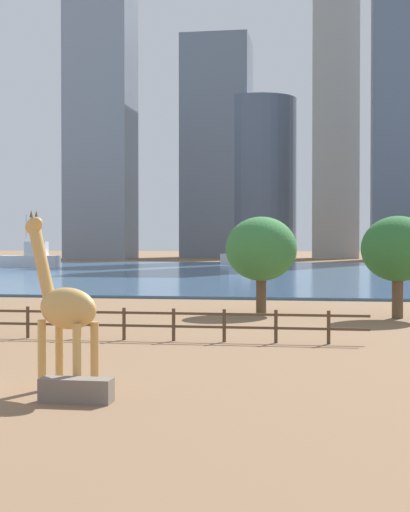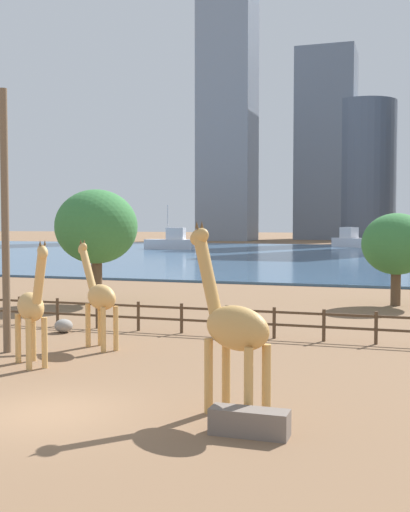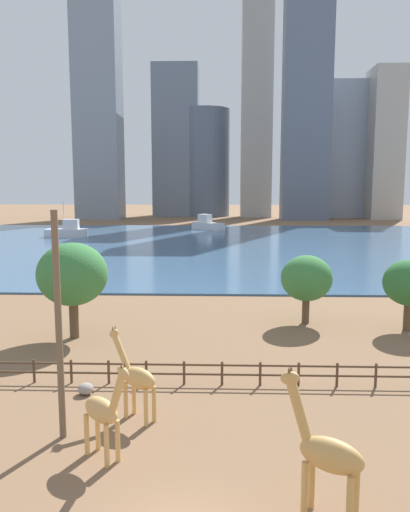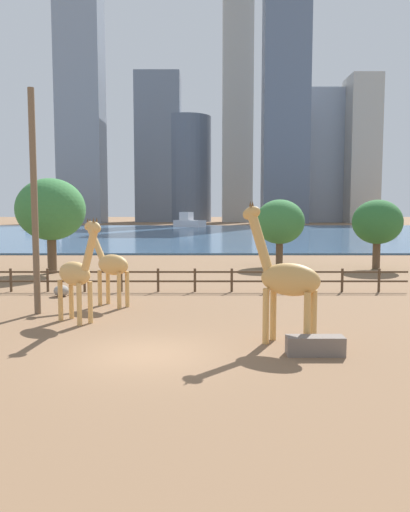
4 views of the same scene
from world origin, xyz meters
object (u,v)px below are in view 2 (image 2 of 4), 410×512
object	(u,v)px
giraffe_companion	(233,326)
feeding_trough	(249,422)
tree_center_broad	(396,244)
giraffe_tall	(32,307)
giraffe_young	(99,297)
boat_ferry	(352,240)
tree_left_large	(96,227)
boat_sailboat	(171,242)
boulder_by_pole	(64,326)
utility_pole	(5,222)

from	to	relation	value
giraffe_companion	feeding_trough	xyz separation A→B (m)	(0.75, -1.26, -1.95)
tree_center_broad	giraffe_tall	bearing A→B (deg)	-119.04
giraffe_young	boat_ferry	world-z (taller)	giraffe_young
giraffe_companion	tree_left_large	distance (m)	23.41
feeding_trough	giraffe_tall	bearing A→B (deg)	152.25
feeding_trough	boat_sailboat	bearing A→B (deg)	112.14
giraffe_tall	feeding_trough	bearing A→B (deg)	13.03
tree_left_large	feeding_trough	bearing A→B (deg)	-54.48
giraffe_young	boulder_by_pole	world-z (taller)	giraffe_young
feeding_trough	tree_left_large	size ratio (longest dim) A/B	0.27
boat_ferry	giraffe_tall	bearing A→B (deg)	-50.05
giraffe_young	tree_center_broad	bearing A→B (deg)	-85.97
utility_pole	boulder_by_pole	xyz separation A→B (m)	(-0.23, 4.39, -4.53)
giraffe_tall	tree_left_large	distance (m)	16.87
giraffe_tall	feeding_trough	size ratio (longest dim) A/B	2.36
utility_pole	feeding_trough	distance (m)	13.23
giraffe_young	boulder_by_pole	size ratio (longest dim) A/B	5.23
boulder_by_pole	feeding_trough	bearing A→B (deg)	-43.93
giraffe_tall	feeding_trough	distance (m)	9.86
giraffe_young	tree_center_broad	xyz separation A→B (m)	(10.41, 16.52, 1.56)
utility_pole	boat_sailboat	distance (m)	85.87
giraffe_young	tree_center_broad	distance (m)	19.59
boulder_by_pole	boat_sailboat	distance (m)	81.55
boat_ferry	boat_sailboat	world-z (taller)	boat_sailboat
giraffe_young	tree_left_large	size ratio (longest dim) A/B	0.61
boulder_by_pole	tree_center_broad	bearing A→B (deg)	45.86
tree_left_large	tree_center_broad	world-z (taller)	tree_left_large
giraffe_tall	utility_pole	bearing A→B (deg)	-176.89
giraffe_tall	tree_center_broad	bearing A→B (deg)	101.74
giraffe_young	boat_sailboat	distance (m)	84.98
boulder_by_pole	utility_pole	bearing A→B (deg)	-87.04
giraffe_companion	boat_ferry	distance (m)	106.72
utility_pole	feeding_trough	xyz separation A→B (m)	(10.78, -6.21, -4.53)
tree_left_large	boat_ferry	bearing A→B (deg)	85.48
giraffe_tall	giraffe_young	world-z (taller)	giraffe_tall
giraffe_companion	tree_center_broad	xyz separation A→B (m)	(3.26, 23.26, 1.28)
tree_left_large	boat_sailboat	size ratio (longest dim) A/B	0.79
giraffe_tall	boat_sailboat	size ratio (longest dim) A/B	0.50
tree_center_broad	giraffe_companion	bearing A→B (deg)	-97.99
giraffe_young	tree_left_large	distance (m)	14.01
giraffe_companion	tree_center_broad	bearing A→B (deg)	-65.35
giraffe_young	giraffe_tall	bearing A→B (deg)	115.00
utility_pole	boat_sailboat	world-z (taller)	utility_pole
boulder_by_pole	tree_left_large	xyz separation A→B (m)	(-3.39, 9.56, 4.22)
feeding_trough	giraffe_young	bearing A→B (deg)	134.63
utility_pole	feeding_trough	world-z (taller)	utility_pole
tree_left_large	utility_pole	bearing A→B (deg)	-75.48
giraffe_companion	giraffe_young	size ratio (longest dim) A/B	1.17
giraffe_companion	boat_sailboat	size ratio (longest dim) A/B	0.56
giraffe_tall	giraffe_young	size ratio (longest dim) A/B	1.03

